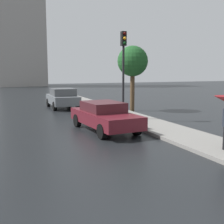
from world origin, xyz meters
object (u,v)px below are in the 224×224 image
object	(u,v)px
car_grey_mid_road	(63,98)
traffic_light	(124,59)
street_tree_near	(133,62)
car_maroon_near_kerb	(104,116)

from	to	relation	value
car_grey_mid_road	traffic_light	world-z (taller)	traffic_light
street_tree_near	car_maroon_near_kerb	bearing A→B (deg)	-127.23
traffic_light	street_tree_near	bearing A→B (deg)	56.99
street_tree_near	traffic_light	bearing A→B (deg)	-123.01
car_grey_mid_road	street_tree_near	world-z (taller)	street_tree_near
traffic_light	car_maroon_near_kerb	bearing A→B (deg)	-133.99
car_maroon_near_kerb	street_tree_near	distance (m)	7.37
car_grey_mid_road	street_tree_near	bearing A→B (deg)	-38.97
street_tree_near	car_grey_mid_road	bearing A→B (deg)	140.57
car_grey_mid_road	traffic_light	size ratio (longest dim) A/B	0.83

